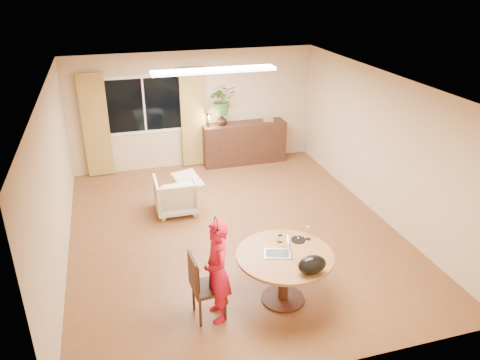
{
  "coord_description": "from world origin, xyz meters",
  "views": [
    {
      "loc": [
        -1.87,
        -6.83,
        4.2
      ],
      "look_at": [
        0.06,
        -0.2,
        1.06
      ],
      "focal_mm": 35.0,
      "sensor_mm": 36.0,
      "label": 1
    }
  ],
  "objects_px": {
    "sideboard": "(244,143)",
    "child": "(217,271)",
    "dining_table": "(284,264)",
    "armchair": "(176,195)",
    "dining_chair": "(209,285)"
  },
  "relations": [
    {
      "from": "sideboard",
      "to": "armchair",
      "type": "bearing_deg",
      "value": -133.97
    },
    {
      "from": "child",
      "to": "armchair",
      "type": "bearing_deg",
      "value": -179.51
    },
    {
      "from": "dining_table",
      "to": "child",
      "type": "relative_size",
      "value": 0.91
    },
    {
      "from": "dining_chair",
      "to": "sideboard",
      "type": "distance_m",
      "value": 5.39
    },
    {
      "from": "armchair",
      "to": "sideboard",
      "type": "height_order",
      "value": "sideboard"
    },
    {
      "from": "armchair",
      "to": "sideboard",
      "type": "relative_size",
      "value": 0.4
    },
    {
      "from": "armchair",
      "to": "dining_table",
      "type": "bearing_deg",
      "value": 109.12
    },
    {
      "from": "dining_table",
      "to": "dining_chair",
      "type": "relative_size",
      "value": 1.38
    },
    {
      "from": "child",
      "to": "dining_chair",
      "type": "bearing_deg",
      "value": -118.08
    },
    {
      "from": "dining_table",
      "to": "child",
      "type": "distance_m",
      "value": 0.95
    },
    {
      "from": "dining_chair",
      "to": "armchair",
      "type": "xyz_separation_m",
      "value": [
        0.05,
        3.0,
        -0.12
      ]
    },
    {
      "from": "dining_table",
      "to": "sideboard",
      "type": "height_order",
      "value": "sideboard"
    },
    {
      "from": "dining_table",
      "to": "dining_chair",
      "type": "xyz_separation_m",
      "value": [
        -1.05,
        -0.02,
        -0.11
      ]
    },
    {
      "from": "dining_table",
      "to": "sideboard",
      "type": "bearing_deg",
      "value": 79.38
    },
    {
      "from": "sideboard",
      "to": "child",
      "type": "bearing_deg",
      "value": -110.33
    }
  ]
}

